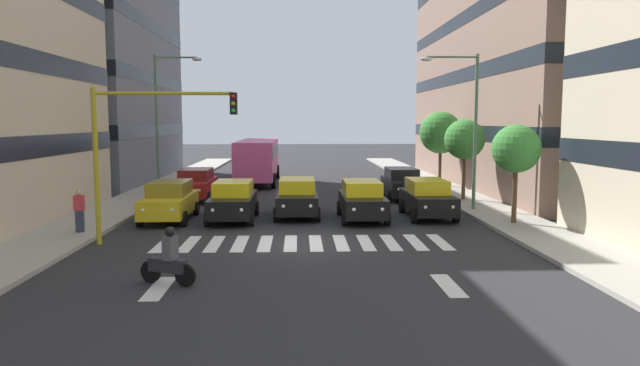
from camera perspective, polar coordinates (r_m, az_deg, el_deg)
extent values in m
plane|color=#262628|center=(20.76, -1.67, -5.95)|extent=(180.00, 180.00, 0.00)
cube|color=#9E998E|center=(22.69, 21.88, -5.16)|extent=(2.82, 90.00, 0.15)
cube|color=#9E998E|center=(22.56, -25.38, -5.37)|extent=(2.82, 90.00, 0.15)
cube|color=black|center=(41.44, 20.34, 4.77)|extent=(10.45, 27.04, 0.90)
cube|color=black|center=(41.54, 20.53, 9.78)|extent=(10.45, 27.04, 0.90)
cube|color=black|center=(41.95, 20.72, 14.74)|extent=(10.45, 27.04, 0.90)
cube|color=slate|center=(45.83, -22.59, 14.05)|extent=(10.41, 18.38, 22.05)
cube|color=black|center=(45.34, -22.21, 4.83)|extent=(10.45, 18.42, 0.90)
cube|color=black|center=(45.44, -22.39, 9.46)|extent=(10.45, 18.42, 0.90)
cube|color=black|center=(45.83, -22.59, 14.05)|extent=(10.45, 18.42, 0.90)
cube|color=silver|center=(21.38, 11.78, -5.71)|extent=(0.45, 2.80, 0.01)
cube|color=silver|center=(21.18, 9.41, -5.77)|extent=(0.45, 2.80, 0.01)
cube|color=silver|center=(21.02, 6.99, -5.83)|extent=(0.45, 2.80, 0.01)
cube|color=silver|center=(20.90, 4.54, -5.87)|extent=(0.45, 2.80, 0.01)
cube|color=silver|center=(20.81, 2.07, -5.91)|extent=(0.45, 2.80, 0.01)
cube|color=silver|center=(20.77, -0.43, -5.93)|extent=(0.45, 2.80, 0.01)
cube|color=silver|center=(20.76, -2.92, -5.94)|extent=(0.45, 2.80, 0.01)
cube|color=silver|center=(20.79, -5.42, -5.94)|extent=(0.45, 2.80, 0.01)
cube|color=silver|center=(20.86, -7.90, -5.93)|extent=(0.45, 2.80, 0.01)
cube|color=silver|center=(20.97, -10.36, -5.91)|extent=(0.45, 2.80, 0.01)
cube|color=silver|center=(21.12, -12.79, -5.88)|extent=(0.45, 2.80, 0.01)
cube|color=silver|center=(21.30, -15.18, -5.84)|extent=(0.45, 2.80, 0.01)
cube|color=silver|center=(15.92, 12.56, -9.83)|extent=(0.50, 2.20, 0.01)
cube|color=silver|center=(15.85, -15.63, -9.99)|extent=(0.50, 2.20, 0.01)
cube|color=black|center=(26.51, 10.57, -1.83)|extent=(1.80, 4.40, 0.80)
cube|color=yellow|center=(26.62, 10.51, -0.28)|extent=(1.58, 2.46, 0.60)
cylinder|color=black|center=(25.40, 13.26, -3.15)|extent=(0.22, 0.64, 0.64)
cylinder|color=black|center=(24.98, 9.27, -3.22)|extent=(0.22, 0.64, 0.64)
cylinder|color=black|center=(28.18, 11.69, -2.21)|extent=(0.22, 0.64, 0.64)
cylinder|color=black|center=(27.80, 8.09, -2.25)|extent=(0.22, 0.64, 0.64)
sphere|color=white|center=(24.58, 12.99, -2.32)|extent=(0.18, 0.18, 0.18)
sphere|color=white|center=(24.30, 10.36, -2.36)|extent=(0.18, 0.18, 0.18)
cube|color=black|center=(25.50, 4.19, -2.05)|extent=(1.80, 4.40, 0.80)
cube|color=yellow|center=(25.61, 4.15, -0.44)|extent=(1.58, 2.46, 0.60)
cylinder|color=black|center=(24.26, 6.67, -3.46)|extent=(0.22, 0.64, 0.64)
cylinder|color=black|center=(24.05, 2.43, -3.51)|extent=(0.22, 0.64, 0.64)
cylinder|color=black|center=(27.10, 5.74, -2.44)|extent=(0.22, 0.64, 0.64)
cylinder|color=black|center=(26.91, 1.93, -2.47)|extent=(0.22, 0.64, 0.64)
sphere|color=white|center=(23.46, 6.17, -2.59)|extent=(0.18, 0.18, 0.18)
sphere|color=white|center=(23.32, 3.36, -2.62)|extent=(0.18, 0.18, 0.18)
cube|color=black|center=(26.39, -2.28, -1.77)|extent=(1.80, 4.40, 0.80)
cube|color=yellow|center=(26.50, -2.29, -0.21)|extent=(1.58, 2.46, 0.60)
cylinder|color=black|center=(25.03, -0.22, -3.12)|extent=(0.22, 0.64, 0.64)
cylinder|color=black|center=(25.03, -4.35, -3.14)|extent=(0.22, 0.64, 0.64)
cylinder|color=black|center=(27.89, -0.42, -2.17)|extent=(0.22, 0.64, 0.64)
cylinder|color=black|center=(27.90, -4.12, -2.18)|extent=(0.22, 0.64, 0.64)
sphere|color=white|center=(24.25, -0.93, -2.27)|extent=(0.18, 0.18, 0.18)
sphere|color=white|center=(24.26, -3.66, -2.28)|extent=(0.18, 0.18, 0.18)
cube|color=black|center=(25.58, -8.58, -2.08)|extent=(1.80, 4.40, 0.80)
cube|color=yellow|center=(25.69, -8.55, -0.47)|extent=(1.58, 2.46, 0.60)
cylinder|color=black|center=(24.13, -6.82, -3.51)|extent=(0.22, 0.64, 0.64)
cylinder|color=black|center=(24.34, -11.05, -3.50)|extent=(0.22, 0.64, 0.64)
cylinder|color=black|center=(26.99, -6.32, -2.48)|extent=(0.22, 0.64, 0.64)
cylinder|color=black|center=(27.18, -10.11, -2.48)|extent=(0.22, 0.64, 0.64)
sphere|color=white|center=(23.40, -7.76, -2.64)|extent=(0.18, 0.18, 0.18)
sphere|color=white|center=(23.54, -10.56, -2.63)|extent=(0.18, 0.18, 0.18)
cube|color=gold|center=(26.10, -14.65, -2.05)|extent=(1.80, 4.40, 0.80)
cube|color=olive|center=(26.20, -14.60, -0.48)|extent=(1.58, 2.46, 0.60)
cylinder|color=black|center=(24.57, -13.30, -3.46)|extent=(0.22, 0.64, 0.64)
cylinder|color=black|center=(24.98, -17.37, -3.42)|extent=(0.22, 0.64, 0.64)
cylinder|color=black|center=(27.39, -12.14, -2.46)|extent=(0.22, 0.64, 0.64)
cylinder|color=black|center=(27.76, -15.80, -2.44)|extent=(0.22, 0.64, 0.64)
sphere|color=white|center=(23.89, -14.42, -2.60)|extent=(0.18, 0.18, 0.18)
sphere|color=white|center=(24.16, -17.09, -2.58)|extent=(0.18, 0.18, 0.18)
cube|color=maroon|center=(32.57, -12.18, -0.40)|extent=(1.80, 4.40, 0.80)
cube|color=maroon|center=(32.69, -12.15, 0.86)|extent=(1.58, 2.46, 0.60)
cylinder|color=black|center=(31.04, -10.99, -1.43)|extent=(0.22, 0.64, 0.64)
cylinder|color=black|center=(31.37, -14.24, -1.43)|extent=(0.22, 0.64, 0.64)
cylinder|color=black|center=(33.89, -10.24, -0.79)|extent=(0.22, 0.64, 0.64)
cylinder|color=black|center=(34.19, -13.23, -0.79)|extent=(0.22, 0.64, 0.64)
sphere|color=white|center=(30.35, -11.82, -0.71)|extent=(0.18, 0.18, 0.18)
sphere|color=white|center=(30.57, -13.94, -0.71)|extent=(0.18, 0.18, 0.18)
cube|color=black|center=(32.68, 8.10, -0.30)|extent=(1.80, 4.40, 0.80)
cube|color=black|center=(32.80, 8.06, 0.95)|extent=(1.58, 2.46, 0.60)
cylinder|color=black|center=(31.49, 10.17, -1.31)|extent=(0.22, 0.64, 0.64)
cylinder|color=black|center=(31.15, 6.93, -1.34)|extent=(0.22, 0.64, 0.64)
cylinder|color=black|center=(34.31, 9.14, -0.69)|extent=(0.22, 0.64, 0.64)
cylinder|color=black|center=(34.00, 6.16, -0.71)|extent=(0.22, 0.64, 0.64)
sphere|color=white|center=(30.68, 9.87, -0.60)|extent=(0.18, 0.18, 0.18)
sphere|color=white|center=(30.46, 7.75, -0.61)|extent=(0.18, 0.18, 0.18)
cube|color=#DB5193|center=(41.18, -6.15, 2.48)|extent=(2.50, 10.50, 2.50)
cube|color=black|center=(41.15, -6.16, 3.24)|extent=(2.52, 9.87, 0.80)
cylinder|color=black|center=(37.56, -4.61, 0.23)|extent=(0.28, 1.00, 1.00)
cylinder|color=black|center=(37.75, -8.41, 0.22)|extent=(0.28, 1.00, 1.00)
cylinder|color=black|center=(44.35, -4.24, 1.14)|extent=(0.28, 1.00, 1.00)
cylinder|color=black|center=(44.51, -7.46, 1.12)|extent=(0.28, 1.00, 1.00)
cylinder|color=black|center=(16.40, -16.38, -8.39)|extent=(0.59, 0.33, 0.60)
cylinder|color=black|center=(15.77, -13.16, -8.88)|extent=(0.59, 0.33, 0.60)
cube|color=#232328|center=(16.03, -14.82, -7.87)|extent=(1.11, 0.66, 0.36)
cube|color=#4C4C51|center=(15.86, -14.58, -6.23)|extent=(0.40, 0.44, 0.64)
sphere|color=black|center=(15.78, -14.62, -4.67)|extent=(0.26, 0.26, 0.26)
cylinder|color=#AD991E|center=(21.60, -21.23, 1.48)|extent=(0.18, 0.18, 5.50)
cylinder|color=#AD991E|center=(20.90, -15.19, 8.54)|extent=(4.81, 0.12, 0.12)
cube|color=black|center=(20.49, -8.53, 7.76)|extent=(0.24, 0.28, 0.76)
sphere|color=red|center=(20.35, -8.59, 8.45)|extent=(0.14, 0.14, 0.14)
sphere|color=orange|center=(20.34, -8.58, 7.77)|extent=(0.14, 0.14, 0.14)
sphere|color=green|center=(20.33, -8.57, 7.10)|extent=(0.14, 0.14, 0.14)
cylinder|color=#4C6B56|center=(28.35, 15.10, 4.84)|extent=(0.16, 0.16, 7.32)
cylinder|color=#4C6B56|center=(28.17, 12.91, 12.04)|extent=(2.41, 0.10, 0.10)
ellipsoid|color=#B7BCC1|center=(27.88, 10.45, 11.95)|extent=(0.56, 0.28, 0.20)
cylinder|color=#4C6B56|center=(34.35, -15.80, 5.51)|extent=(0.16, 0.16, 7.93)
cylinder|color=#4C6B56|center=(34.28, -14.04, 11.95)|extent=(2.35, 0.10, 0.10)
ellipsoid|color=#B7BCC1|center=(34.06, -12.06, 11.87)|extent=(0.56, 0.28, 0.20)
cylinder|color=#513823|center=(25.15, 18.67, -0.95)|extent=(0.20, 0.20, 2.47)
sphere|color=#387F33|center=(25.01, 18.81, 3.23)|extent=(1.99, 1.99, 1.99)
cylinder|color=#513823|center=(32.02, 14.01, 0.75)|extent=(0.20, 0.20, 2.59)
sphere|color=#387F33|center=(31.91, 14.10, 4.22)|extent=(2.15, 2.15, 2.15)
cylinder|color=#513823|center=(38.55, 11.76, 1.72)|extent=(0.20, 0.20, 2.64)
sphere|color=#387F33|center=(38.45, 11.83, 4.90)|extent=(2.74, 2.74, 2.74)
cube|color=#2D3347|center=(23.74, -22.63, -3.49)|extent=(0.28, 0.20, 0.84)
cube|color=#C63338|center=(23.64, -22.70, -1.82)|extent=(0.36, 0.24, 0.56)
sphere|color=tan|center=(23.59, -22.74, -0.86)|extent=(0.22, 0.22, 0.22)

